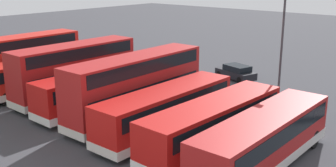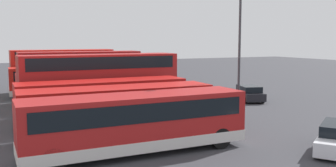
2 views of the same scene
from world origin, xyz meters
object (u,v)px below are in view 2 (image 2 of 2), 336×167
at_px(bus_double_decker_fourth, 101,82).
at_px(lamp_post_tall, 239,49).
at_px(bus_double_decker_sixth, 81,74).
at_px(car_small_green, 248,93).
at_px(bus_single_deck_fifth, 88,88).
at_px(bus_single_deck_seventh, 70,79).
at_px(bus_single_deck_second, 119,110).
at_px(bus_single_deck_near_end, 137,121).
at_px(bus_single_deck_third, 104,100).
at_px(bus_double_decker_far_end, 63,69).

relative_size(bus_double_decker_fourth, lamp_post_tall, 1.36).
height_order(bus_double_decker_sixth, car_small_green, bus_double_decker_sixth).
bearing_deg(bus_single_deck_fifth, bus_single_deck_seventh, 0.18).
distance_m(bus_double_decker_fourth, bus_single_deck_fifth, 3.56).
relative_size(bus_double_decker_sixth, car_small_green, 2.49).
relative_size(bus_double_decker_fourth, bus_single_deck_seventh, 1.02).
distance_m(bus_single_deck_second, bus_double_decker_fourth, 7.42).
bearing_deg(lamp_post_tall, bus_single_deck_near_end, 111.30).
distance_m(bus_single_deck_second, bus_single_deck_fifth, 10.79).
xyz_separation_m(bus_single_deck_third, car_small_green, (3.72, -14.76, -0.92)).
height_order(bus_single_deck_second, car_small_green, bus_single_deck_second).
height_order(bus_double_decker_fourth, lamp_post_tall, lamp_post_tall).
bearing_deg(lamp_post_tall, bus_double_decker_sixth, 26.92).
height_order(bus_double_decker_sixth, lamp_post_tall, lamp_post_tall).
xyz_separation_m(bus_single_deck_near_end, bus_double_decker_fourth, (10.63, -1.09, 0.83)).
distance_m(bus_double_decker_far_end, car_small_green, 20.08).
bearing_deg(bus_single_deck_second, bus_single_deck_third, -2.82).
bearing_deg(bus_single_deck_third, bus_single_deck_second, 177.18).
relative_size(bus_double_decker_sixth, bus_double_decker_far_end, 1.02).
xyz_separation_m(bus_single_deck_seventh, bus_double_decker_far_end, (3.44, 0.07, 0.82)).
height_order(bus_double_decker_sixth, bus_single_deck_seventh, bus_double_decker_sixth).
xyz_separation_m(bus_double_decker_sixth, lamp_post_tall, (-14.42, -7.32, 2.61)).
height_order(bus_single_deck_near_end, bus_single_deck_fifth, same).
distance_m(bus_single_deck_near_end, car_small_green, 18.61).
bearing_deg(bus_double_decker_sixth, bus_single_deck_fifth, 175.74).
relative_size(bus_double_decker_fourth, bus_single_deck_fifth, 1.05).
height_order(bus_double_decker_fourth, car_small_green, bus_double_decker_fourth).
xyz_separation_m(bus_single_deck_near_end, car_small_green, (10.86, -15.08, -0.92)).
xyz_separation_m(bus_single_deck_second, bus_single_deck_third, (3.81, -0.19, 0.00)).
bearing_deg(bus_single_deck_second, bus_double_decker_fourth, -7.47).
relative_size(bus_single_deck_seventh, bus_double_decker_far_end, 1.08).
relative_size(bus_single_deck_near_end, bus_single_deck_seventh, 0.97).
distance_m(bus_single_deck_second, car_small_green, 16.77).
bearing_deg(car_small_green, bus_single_deck_fifth, 77.19).
relative_size(bus_single_deck_near_end, bus_single_deck_third, 1.01).
relative_size(bus_single_deck_third, bus_single_deck_seventh, 0.96).
xyz_separation_m(car_small_green, lamp_post_tall, (-7.55, 6.61, 4.36)).
distance_m(bus_single_deck_second, bus_single_deck_third, 3.82).
distance_m(bus_single_deck_fifth, bus_single_deck_seventh, 7.32).
distance_m(bus_double_decker_fourth, lamp_post_tall, 10.72).
xyz_separation_m(bus_single_deck_fifth, bus_double_decker_sixth, (3.63, -0.27, 0.83)).
height_order(bus_single_deck_seventh, lamp_post_tall, lamp_post_tall).
relative_size(bus_single_deck_second, bus_double_decker_sixth, 1.01).
bearing_deg(bus_double_decker_fourth, car_small_green, -89.08).
relative_size(bus_double_decker_fourth, bus_double_decker_far_end, 1.10).
distance_m(bus_single_deck_seventh, lamp_post_tall, 19.94).
xyz_separation_m(bus_single_deck_second, bus_double_decker_far_end, (21.52, -0.66, 0.83)).
bearing_deg(bus_single_deck_fifth, bus_single_deck_near_end, 176.41).
bearing_deg(bus_single_deck_seventh, bus_single_deck_third, 177.83).
distance_m(bus_single_deck_second, lamp_post_tall, 9.02).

